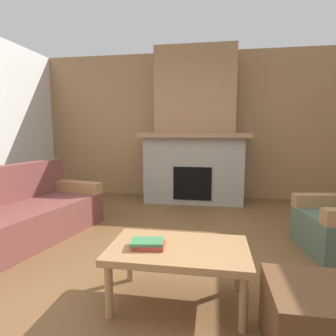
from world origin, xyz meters
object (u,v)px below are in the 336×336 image
Objects in this scene: couch at (24,215)px; ottoman at (315,321)px; coffee_table at (178,254)px; fireplace at (194,136)px.

couch is 3.72× the size of ottoman.
ottoman is (0.82, -0.36, -0.18)m from coffee_table.
coffee_table is (1.94, -0.94, 0.09)m from couch.
couch is at bearing 154.22° from coffee_table.
fireplace is 1.39× the size of couch.
coffee_table is at bearing -25.78° from couch.
couch is 3.05m from ottoman.
ottoman is (2.76, -1.29, -0.09)m from couch.
ottoman is at bearing -23.65° from coffee_table.
ottoman is (0.93, -3.47, -0.96)m from fireplace.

